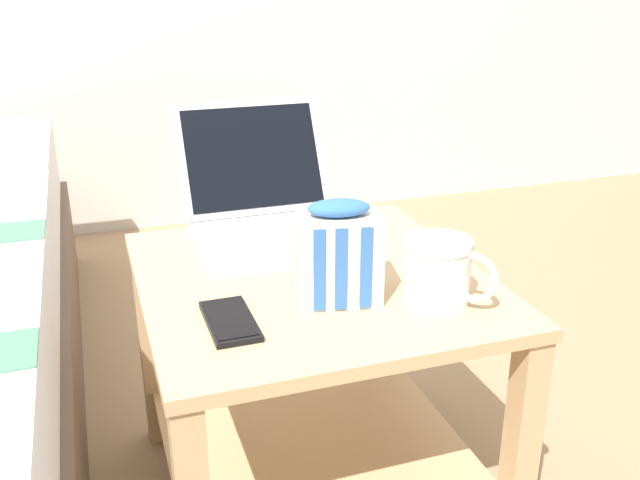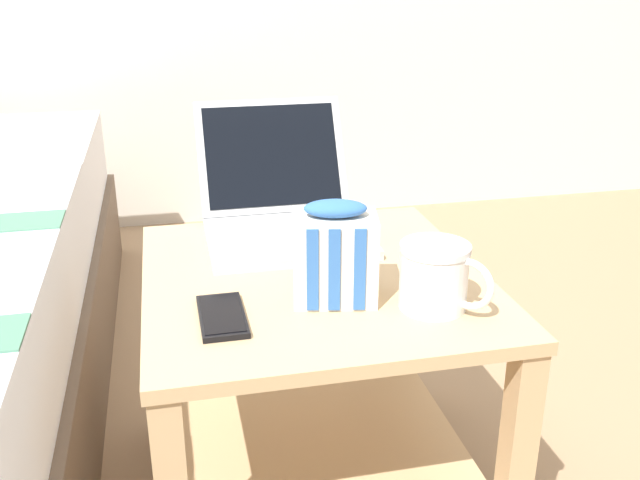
% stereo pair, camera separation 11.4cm
% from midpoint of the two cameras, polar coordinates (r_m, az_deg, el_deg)
% --- Properties ---
extents(bedside_table, '(0.57, 0.60, 0.46)m').
position_cam_midpoint_polar(bedside_table, '(1.28, -3.23, -9.48)').
color(bedside_table, tan).
rests_on(bedside_table, ground_plane).
extents(laptop, '(0.30, 0.36, 0.23)m').
position_cam_midpoint_polar(laptop, '(1.38, -6.48, 2.28)').
color(laptop, '#B7BABC').
rests_on(laptop, bedside_table).
extents(mug_front_left, '(0.12, 0.13, 0.10)m').
position_cam_midpoint_polar(mug_front_left, '(1.10, 6.57, -2.32)').
color(mug_front_left, white).
rests_on(mug_front_left, bedside_table).
extents(snack_bag, '(0.14, 0.11, 0.16)m').
position_cam_midpoint_polar(snack_bag, '(1.09, -1.49, -1.20)').
color(snack_bag, silver).
rests_on(snack_bag, bedside_table).
extents(cell_phone, '(0.07, 0.14, 0.01)m').
position_cam_midpoint_polar(cell_phone, '(1.06, -10.30, -6.45)').
color(cell_phone, black).
rests_on(cell_phone, bedside_table).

